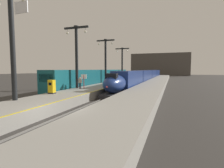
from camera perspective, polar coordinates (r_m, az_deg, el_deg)
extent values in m
plane|color=#33302D|center=(13.40, -17.26, -12.16)|extent=(260.00, 260.00, 0.00)
cube|color=gray|center=(37.08, 0.67, -0.34)|extent=(4.80, 110.00, 1.05)
cube|color=gray|center=(35.36, 13.21, -0.72)|extent=(4.80, 110.00, 1.05)
cube|color=yellow|center=(36.38, 4.08, 0.38)|extent=(0.20, 107.80, 0.01)
cube|color=slate|center=(38.88, 6.58, -0.82)|extent=(0.08, 110.00, 0.12)
cube|color=slate|center=(38.59, 8.75, -0.89)|extent=(0.08, 110.00, 0.12)
cube|color=slate|center=(41.40, -4.43, -0.46)|extent=(0.08, 110.00, 0.12)
cube|color=slate|center=(40.83, -2.50, -0.52)|extent=(0.08, 110.00, 0.12)
ellipsoid|color=navy|center=(24.64, 0.95, 0.09)|extent=(2.78, 6.48, 2.56)
cube|color=#28282D|center=(24.51, 0.71, -3.59)|extent=(2.46, 5.51, 0.55)
cube|color=black|center=(23.20, -0.18, 2.45)|extent=(1.59, 1.00, 0.90)
sphere|color=#F24C4C|center=(21.69, -1.67, -0.95)|extent=(0.28, 0.28, 0.28)
cube|color=navy|center=(33.22, 5.80, 1.72)|extent=(2.90, 14.00, 3.05)
cube|color=black|center=(33.55, 3.44, 2.70)|extent=(0.04, 11.90, 0.80)
cube|color=black|center=(32.89, 8.21, 2.62)|extent=(0.04, 11.90, 0.80)
cube|color=silver|center=(33.31, 5.78, -0.48)|extent=(2.92, 13.30, 0.24)
cube|color=black|center=(29.05, 3.71, -2.27)|extent=(2.03, 2.20, 0.56)
cube|color=black|center=(37.71, 7.35, -0.67)|extent=(2.03, 2.20, 0.56)
cube|color=navy|center=(49.50, 10.27, 2.68)|extent=(2.90, 18.00, 3.05)
cube|color=black|center=(49.72, 8.66, 3.34)|extent=(0.04, 15.84, 0.80)
cube|color=black|center=(49.28, 11.91, 3.28)|extent=(0.04, 15.84, 0.80)
cube|color=black|center=(43.58, 8.98, 0.05)|extent=(2.03, 2.20, 0.56)
cube|color=black|center=(55.64, 11.22, 1.04)|extent=(2.03, 2.20, 0.56)
cube|color=navy|center=(67.93, 12.72, 3.20)|extent=(2.90, 18.00, 3.05)
cube|color=black|center=(68.09, 11.54, 3.69)|extent=(0.04, 15.84, 0.80)
cube|color=black|center=(67.77, 13.93, 3.64)|extent=(0.04, 15.84, 0.80)
cube|color=black|center=(61.93, 12.05, 1.40)|extent=(2.03, 2.20, 0.56)
cube|color=black|center=(74.07, 13.23, 1.92)|extent=(2.03, 2.20, 0.56)
cube|color=navy|center=(86.43, 14.13, 3.49)|extent=(2.90, 18.00, 3.05)
cube|color=black|center=(86.56, 13.20, 3.88)|extent=(0.04, 15.84, 0.80)
cube|color=black|center=(86.30, 15.08, 3.84)|extent=(0.04, 15.84, 0.80)
cube|color=black|center=(80.39, 13.71, 2.13)|extent=(2.03, 2.20, 0.56)
cube|color=black|center=(92.58, 14.44, 2.45)|extent=(2.03, 2.20, 0.56)
cube|color=#145660|center=(31.88, -10.52, 1.66)|extent=(2.85, 18.00, 3.30)
cube|color=black|center=(24.49, -20.99, 1.90)|extent=(2.28, 0.08, 1.10)
cube|color=black|center=(32.57, -12.67, 2.57)|extent=(0.04, 15.30, 0.90)
cube|color=black|center=(31.19, -8.31, 2.55)|extent=(0.04, 15.30, 0.90)
cube|color=black|center=(27.22, -16.48, -2.98)|extent=(2.00, 2.00, 0.52)
cube|color=black|center=(37.12, -6.07, -0.77)|extent=(2.00, 2.00, 0.52)
cube|color=#145660|center=(48.89, 0.35, 2.82)|extent=(2.85, 18.00, 3.30)
cylinder|color=black|center=(18.16, -30.02, 10.60)|extent=(0.44, 0.44, 9.69)
sphere|color=#EFEACC|center=(17.95, -27.18, 23.58)|extent=(0.36, 0.36, 0.36)
cube|color=silver|center=(17.97, -27.81, 21.52)|extent=(1.40, 0.08, 1.00)
cylinder|color=black|center=(26.67, -11.61, 8.61)|extent=(0.44, 0.44, 9.24)
cylinder|color=black|center=(27.34, -11.78, 18.00)|extent=(0.68, 0.68, 0.30)
cube|color=black|center=(27.32, -11.78, 17.79)|extent=(4.00, 0.24, 0.28)
cylinder|color=black|center=(28.02, -14.51, 16.67)|extent=(0.03, 0.03, 0.60)
sphere|color=#EFEACC|center=(27.95, -14.49, 15.97)|extent=(0.36, 0.36, 0.36)
cylinder|color=black|center=(26.52, -8.85, 17.46)|extent=(0.03, 0.03, 0.60)
sphere|color=#EFEACC|center=(26.45, -8.84, 16.72)|extent=(0.36, 0.36, 0.36)
cylinder|color=black|center=(37.40, -2.14, 7.58)|extent=(0.44, 0.44, 9.23)
cylinder|color=black|center=(37.88, -2.17, 14.35)|extent=(0.68, 0.68, 0.30)
cube|color=black|center=(37.86, -2.17, 14.20)|extent=(4.00, 0.24, 0.28)
cylinder|color=black|center=(38.37, -4.31, 13.53)|extent=(0.03, 0.03, 0.60)
sphere|color=#EFEACC|center=(38.32, -4.31, 13.01)|extent=(0.36, 0.36, 0.36)
cylinder|color=black|center=(37.29, 0.05, 13.80)|extent=(0.03, 0.03, 0.60)
sphere|color=#EFEACC|center=(37.24, 0.05, 13.27)|extent=(0.36, 0.36, 0.36)
cylinder|color=black|center=(49.76, 3.37, 6.74)|extent=(0.44, 0.44, 8.96)
cylinder|color=black|center=(50.09, 3.40, 11.70)|extent=(0.68, 0.68, 0.30)
cube|color=black|center=(50.08, 3.40, 11.58)|extent=(4.00, 0.24, 0.28)
cylinder|color=black|center=(50.47, 1.72, 11.14)|extent=(0.03, 0.03, 0.60)
sphere|color=#EFEACC|center=(50.43, 1.72, 10.74)|extent=(0.36, 0.36, 0.36)
cylinder|color=black|center=(49.66, 5.09, 11.22)|extent=(0.03, 0.03, 0.60)
sphere|color=#EFEACC|center=(49.62, 5.09, 10.82)|extent=(0.36, 0.36, 0.36)
cylinder|color=#23232D|center=(31.25, 0.57, 0.44)|extent=(0.13, 0.13, 0.85)
cylinder|color=#23232D|center=(31.10, 0.41, 0.42)|extent=(0.13, 0.13, 0.85)
cube|color=maroon|center=(31.13, 0.49, 1.78)|extent=(0.29, 0.41, 0.62)
cylinder|color=maroon|center=(31.34, 0.71, 1.71)|extent=(0.09, 0.09, 0.58)
cylinder|color=maroon|center=(30.92, 0.27, 1.67)|extent=(0.09, 0.09, 0.58)
sphere|color=tan|center=(31.11, 0.49, 2.55)|extent=(0.22, 0.22, 0.22)
cylinder|color=#23232D|center=(25.85, -10.32, -0.55)|extent=(0.13, 0.13, 0.85)
cylinder|color=#23232D|center=(25.91, -10.67, -0.55)|extent=(0.13, 0.13, 0.85)
cube|color=gray|center=(25.82, -10.52, 1.07)|extent=(0.41, 0.28, 0.62)
cylinder|color=gray|center=(25.75, -10.02, 0.96)|extent=(0.09, 0.09, 0.58)
cylinder|color=gray|center=(25.91, -11.02, 0.97)|extent=(0.09, 0.09, 0.58)
sphere|color=tan|center=(25.80, -10.54, 2.00)|extent=(0.22, 0.22, 0.22)
cube|color=maroon|center=(30.73, 0.44, 0.13)|extent=(0.40, 0.22, 0.60)
cylinder|color=#262628|center=(30.72, 0.27, 1.03)|extent=(0.02, 0.02, 0.36)
cylinder|color=#262628|center=(30.66, 0.62, 1.02)|extent=(0.02, 0.02, 0.36)
cube|color=#262628|center=(30.68, 0.44, 1.38)|extent=(0.22, 0.03, 0.02)
cube|color=yellow|center=(21.33, -19.29, -0.86)|extent=(0.70, 0.56, 1.60)
cube|color=black|center=(21.08, -19.80, 0.01)|extent=(0.40, 0.02, 0.32)
cube|color=black|center=(21.41, -19.23, -2.83)|extent=(0.76, 0.62, 0.12)
cylinder|color=maroon|center=(25.30, -9.29, 0.65)|extent=(0.10, 0.10, 2.00)
cube|color=white|center=(25.25, -9.31, 2.46)|extent=(0.90, 0.06, 0.64)
cube|color=#4C4742|center=(112.57, 15.38, 6.25)|extent=(36.00, 2.00, 14.00)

